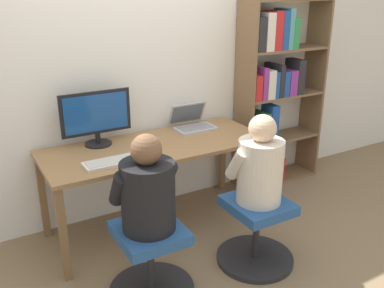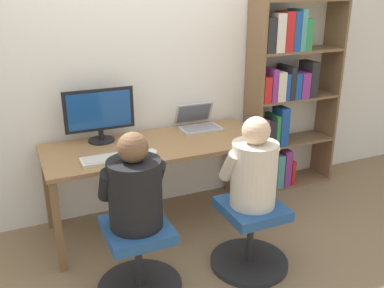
{
  "view_description": "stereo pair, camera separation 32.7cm",
  "coord_description": "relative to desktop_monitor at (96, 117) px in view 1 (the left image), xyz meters",
  "views": [
    {
      "loc": [
        -1.32,
        -2.48,
        1.9
      ],
      "look_at": [
        0.21,
        0.17,
        0.75
      ],
      "focal_mm": 40.0,
      "sensor_mm": 36.0,
      "label": 1
    },
    {
      "loc": [
        -1.03,
        -2.63,
        1.9
      ],
      "look_at": [
        0.21,
        0.17,
        0.75
      ],
      "focal_mm": 40.0,
      "sensor_mm": 36.0,
      "label": 2
    }
  ],
  "objects": [
    {
      "name": "ground_plane",
      "position": [
        0.39,
        -0.58,
        -0.95
      ],
      "size": [
        14.0,
        14.0,
        0.0
      ],
      "primitive_type": "plane",
      "color": "#846B4C"
    },
    {
      "name": "wall_back",
      "position": [
        0.39,
        0.19,
        0.35
      ],
      "size": [
        10.0,
        0.05,
        2.6
      ],
      "color": "white",
      "rests_on": "ground_plane"
    },
    {
      "name": "desk",
      "position": [
        0.39,
        -0.23,
        -0.29
      ],
      "size": [
        1.76,
        0.71,
        0.72
      ],
      "color": "olive",
      "rests_on": "ground_plane"
    },
    {
      "name": "desktop_monitor",
      "position": [
        0.0,
        0.0,
        0.0
      ],
      "size": [
        0.55,
        0.21,
        0.42
      ],
      "color": "black",
      "rests_on": "desk"
    },
    {
      "name": "laptop",
      "position": [
        0.84,
        -0.02,
        -0.18
      ],
      "size": [
        0.34,
        0.29,
        0.21
      ],
      "color": "#B7B7BC",
      "rests_on": "desk"
    },
    {
      "name": "keyboard",
      "position": [
        -0.01,
        -0.41,
        -0.21
      ],
      "size": [
        0.44,
        0.16,
        0.03
      ],
      "color": "silver",
      "rests_on": "desk"
    },
    {
      "name": "computer_mouse_by_keyboard",
      "position": [
        0.28,
        -0.41,
        -0.21
      ],
      "size": [
        0.07,
        0.11,
        0.03
      ],
      "color": "silver",
      "rests_on": "desk"
    },
    {
      "name": "office_chair_left",
      "position": [
        -0.01,
        -0.95,
        -0.7
      ],
      "size": [
        0.56,
        0.56,
        0.49
      ],
      "color": "#262628",
      "rests_on": "ground_plane"
    },
    {
      "name": "office_chair_right",
      "position": [
        0.79,
        -1.01,
        -0.7
      ],
      "size": [
        0.56,
        0.56,
        0.49
      ],
      "color": "#262628",
      "rests_on": "ground_plane"
    },
    {
      "name": "person_at_monitor",
      "position": [
        -0.01,
        -0.95,
        -0.2
      ],
      "size": [
        0.41,
        0.33,
        0.61
      ],
      "color": "black",
      "rests_on": "office_chair_left"
    },
    {
      "name": "person_at_laptop",
      "position": [
        0.79,
        -1.01,
        -0.19
      ],
      "size": [
        0.38,
        0.32,
        0.62
      ],
      "color": "beige",
      "rests_on": "office_chair_right"
    },
    {
      "name": "bookshelf",
      "position": [
        1.72,
        -0.02,
        -0.04
      ],
      "size": [
        0.89,
        0.3,
        1.78
      ],
      "color": "brown",
      "rests_on": "ground_plane"
    }
  ]
}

